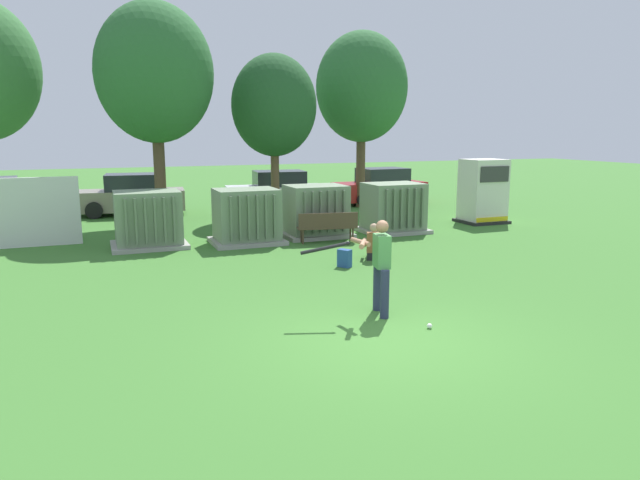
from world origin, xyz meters
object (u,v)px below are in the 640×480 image
at_px(parked_car_rightmost, 380,187).
at_px(transformer_mid_east, 316,212).
at_px(batter, 378,262).
at_px(parked_car_right_of_center, 277,191).
at_px(sports_ball, 430,326).
at_px(backpack, 345,258).
at_px(transformer_mid_west, 247,217).
at_px(transformer_east, 393,208).
at_px(parked_car_left_of_center, 131,196).
at_px(park_bench, 328,225).
at_px(transformer_west, 148,220).
at_px(generator_enclosure, 483,191).
at_px(seated_spectator, 374,245).

bearing_deg(parked_car_rightmost, transformer_mid_east, -130.26).
xyz_separation_m(batter, parked_car_right_of_center, (2.62, 14.71, -0.22)).
height_order(batter, parked_car_rightmost, batter).
relative_size(sports_ball, backpack, 0.20).
xyz_separation_m(transformer_mid_west, parked_car_right_of_center, (3.15, 7.18, -0.04)).
relative_size(transformer_mid_west, transformer_east, 1.00).
height_order(batter, parked_car_left_of_center, batter).
xyz_separation_m(park_bench, sports_ball, (-1.26, -7.72, -0.49)).
bearing_deg(park_bench, transformer_mid_west, 159.54).
xyz_separation_m(transformer_west, generator_enclosure, (11.77, 0.28, 0.35)).
height_order(generator_enclosure, backpack, generator_enclosure).
xyz_separation_m(transformer_mid_east, sports_ball, (-1.33, -8.88, -0.74)).
xyz_separation_m(sports_ball, seated_spectator, (1.54, 5.21, 0.33)).
xyz_separation_m(park_bench, batter, (-1.73, -6.69, 0.44)).
relative_size(transformer_west, transformer_east, 1.00).
height_order(generator_enclosure, parked_car_left_of_center, generator_enclosure).
height_order(generator_enclosure, park_bench, generator_enclosure).
relative_size(transformer_mid_east, transformer_east, 1.00).
bearing_deg(parked_car_right_of_center, parked_car_left_of_center, 176.22).
distance_m(transformer_mid_east, sports_ball, 9.01).
relative_size(transformer_west, batter, 1.21).
distance_m(transformer_east, batter, 8.85).
distance_m(batter, backpack, 3.84).
bearing_deg(parked_car_right_of_center, transformer_mid_west, -113.70).
bearing_deg(parked_car_left_of_center, transformer_east, -43.75).
height_order(seated_spectator, parked_car_left_of_center, parked_car_left_of_center).
bearing_deg(backpack, transformer_east, 48.81).
height_order(transformer_mid_west, parked_car_left_of_center, same).
distance_m(batter, seated_spectator, 4.68).
bearing_deg(transformer_mid_east, sports_ball, -98.54).
height_order(parked_car_left_of_center, parked_car_rightmost, same).
bearing_deg(transformer_west, parked_car_left_of_center, 90.25).
distance_m(transformer_mid_east, generator_enclosure, 6.68).
bearing_deg(transformer_east, parked_car_left_of_center, 136.25).
height_order(sports_ball, seated_spectator, seated_spectator).
bearing_deg(parked_car_right_of_center, batter, -100.09).
bearing_deg(sports_ball, parked_car_rightmost, 65.60).
distance_m(transformer_mid_west, parked_car_right_of_center, 7.84).
distance_m(transformer_west, batter, 8.64).
height_order(transformer_mid_east, batter, batter).
bearing_deg(parked_car_rightmost, batter, -117.33).
bearing_deg(sports_ball, generator_enclosure, 49.30).
height_order(generator_enclosure, sports_ball, generator_enclosure).
xyz_separation_m(transformer_mid_east, batter, (-1.80, -7.86, 0.19)).
bearing_deg(transformer_mid_east, parked_car_left_of_center, 125.35).
bearing_deg(generator_enclosure, backpack, -148.40).
bearing_deg(backpack, transformer_mid_east, 78.60).
height_order(transformer_west, parked_car_right_of_center, same).
xyz_separation_m(batter, parked_car_rightmost, (7.61, 14.72, -0.22)).
bearing_deg(parked_car_rightmost, sports_ball, -114.40).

